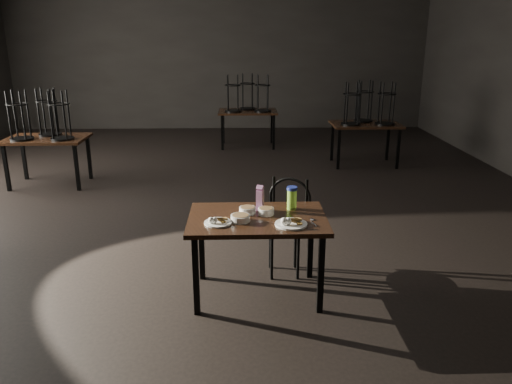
{
  "coord_description": "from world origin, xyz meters",
  "views": [
    {
      "loc": [
        0.51,
        -6.42,
        2.27
      ],
      "look_at": [
        0.65,
        -1.97,
        0.85
      ],
      "focal_mm": 35.0,
      "sensor_mm": 36.0,
      "label": 1
    }
  ],
  "objects_px": {
    "juice_carton": "(260,199)",
    "water_bottle": "(292,198)",
    "bentwood_chair": "(286,218)",
    "main_table": "(257,225)"
  },
  "relations": [
    {
      "from": "juice_carton",
      "to": "bentwood_chair",
      "type": "xyz_separation_m",
      "value": [
        0.27,
        0.3,
        -0.3
      ]
    },
    {
      "from": "juice_carton",
      "to": "bentwood_chair",
      "type": "height_order",
      "value": "juice_carton"
    },
    {
      "from": "main_table",
      "to": "water_bottle",
      "type": "relative_size",
      "value": 5.69
    },
    {
      "from": "main_table",
      "to": "juice_carton",
      "type": "height_order",
      "value": "juice_carton"
    },
    {
      "from": "juice_carton",
      "to": "bentwood_chair",
      "type": "relative_size",
      "value": 0.25
    },
    {
      "from": "juice_carton",
      "to": "water_bottle",
      "type": "distance_m",
      "value": 0.29
    },
    {
      "from": "main_table",
      "to": "bentwood_chair",
      "type": "distance_m",
      "value": 0.57
    },
    {
      "from": "water_bottle",
      "to": "bentwood_chair",
      "type": "distance_m",
      "value": 0.41
    },
    {
      "from": "main_table",
      "to": "water_bottle",
      "type": "xyz_separation_m",
      "value": [
        0.32,
        0.19,
        0.19
      ]
    },
    {
      "from": "bentwood_chair",
      "to": "main_table",
      "type": "bearing_deg",
      "value": -101.82
    }
  ]
}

